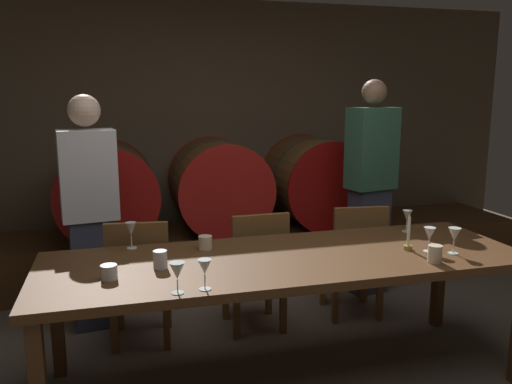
{
  "coord_description": "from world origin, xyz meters",
  "views": [
    {
      "loc": [
        -0.89,
        -2.32,
        1.69
      ],
      "look_at": [
        -0.06,
        0.75,
        1.07
      ],
      "focal_mm": 36.4,
      "sensor_mm": 36.0,
      "label": 1
    }
  ],
  "objects_px": {
    "wine_barrel_left": "(108,191)",
    "wine_glass_center_right": "(430,235)",
    "chair_left": "(140,276)",
    "cup_far_left": "(109,272)",
    "guest_right": "(370,186)",
    "cup_far_right": "(435,254)",
    "chair_right": "(355,255)",
    "dining_table": "(286,267)",
    "guest_left": "(90,211)",
    "wine_glass_far_right": "(454,235)",
    "wine_glass_right": "(407,216)",
    "wine_barrel_center": "(218,186)",
    "wine_glass_far_left": "(131,230)",
    "chair_center": "(256,265)",
    "cup_center_right": "(205,243)",
    "wine_barrel_right": "(315,181)",
    "candle_center": "(408,239)",
    "cup_center_left": "(160,260)",
    "wine_glass_left": "(177,272)",
    "wine_glass_center_left": "(205,268)"
  },
  "relations": [
    {
      "from": "wine_barrel_left",
      "to": "wine_glass_center_right",
      "type": "relative_size",
      "value": 6.13
    },
    {
      "from": "chair_left",
      "to": "cup_far_left",
      "type": "bearing_deg",
      "value": 84.51
    },
    {
      "from": "guest_right",
      "to": "cup_far_right",
      "type": "distance_m",
      "value": 1.5
    },
    {
      "from": "chair_right",
      "to": "dining_table",
      "type": "bearing_deg",
      "value": 48.96
    },
    {
      "from": "guest_left",
      "to": "wine_glass_far_right",
      "type": "distance_m",
      "value": 2.41
    },
    {
      "from": "guest_left",
      "to": "wine_glass_right",
      "type": "bearing_deg",
      "value": 152.46
    },
    {
      "from": "dining_table",
      "to": "chair_left",
      "type": "height_order",
      "value": "chair_left"
    },
    {
      "from": "guest_left",
      "to": "wine_barrel_center",
      "type": "bearing_deg",
      "value": -147.67
    },
    {
      "from": "cup_far_right",
      "to": "cup_far_left",
      "type": "bearing_deg",
      "value": 173.4
    },
    {
      "from": "wine_glass_far_left",
      "to": "wine_glass_far_right",
      "type": "relative_size",
      "value": 1.05
    },
    {
      "from": "chair_center",
      "to": "cup_center_right",
      "type": "xyz_separation_m",
      "value": [
        -0.43,
        -0.41,
        0.32
      ]
    },
    {
      "from": "wine_barrel_right",
      "to": "cup_far_left",
      "type": "distance_m",
      "value": 2.83
    },
    {
      "from": "dining_table",
      "to": "chair_right",
      "type": "xyz_separation_m",
      "value": [
        0.78,
        0.69,
        -0.21
      ]
    },
    {
      "from": "wine_glass_right",
      "to": "cup_far_left",
      "type": "bearing_deg",
      "value": -167.99
    },
    {
      "from": "wine_glass_right",
      "to": "chair_center",
      "type": "bearing_deg",
      "value": 158.63
    },
    {
      "from": "wine_glass_center_right",
      "to": "wine_glass_far_right",
      "type": "distance_m",
      "value": 0.14
    },
    {
      "from": "dining_table",
      "to": "guest_right",
      "type": "bearing_deg",
      "value": 45.58
    },
    {
      "from": "candle_center",
      "to": "cup_far_right",
      "type": "distance_m",
      "value": 0.25
    },
    {
      "from": "wine_glass_center_right",
      "to": "chair_left",
      "type": "bearing_deg",
      "value": 154.16
    },
    {
      "from": "wine_glass_right",
      "to": "wine_glass_far_right",
      "type": "distance_m",
      "value": 0.5
    },
    {
      "from": "dining_table",
      "to": "cup_far_right",
      "type": "height_order",
      "value": "cup_far_right"
    },
    {
      "from": "wine_barrel_right",
      "to": "chair_center",
      "type": "height_order",
      "value": "wine_barrel_right"
    },
    {
      "from": "chair_right",
      "to": "cup_far_right",
      "type": "xyz_separation_m",
      "value": [
        -0.02,
        -1.01,
        0.32
      ]
    },
    {
      "from": "guest_left",
      "to": "wine_glass_far_left",
      "type": "relative_size",
      "value": 10.37
    },
    {
      "from": "chair_center",
      "to": "chair_left",
      "type": "bearing_deg",
      "value": -0.62
    },
    {
      "from": "guest_left",
      "to": "chair_left",
      "type": "bearing_deg",
      "value": 121.02
    },
    {
      "from": "candle_center",
      "to": "cup_center_left",
      "type": "xyz_separation_m",
      "value": [
        -1.46,
        0.05,
        -0.01
      ]
    },
    {
      "from": "wine_barrel_center",
      "to": "guest_right",
      "type": "height_order",
      "value": "guest_right"
    },
    {
      "from": "guest_right",
      "to": "wine_glass_far_right",
      "type": "xyz_separation_m",
      "value": [
        -0.16,
        -1.34,
        -0.05
      ]
    },
    {
      "from": "wine_barrel_left",
      "to": "wine_glass_far_right",
      "type": "height_order",
      "value": "wine_barrel_left"
    },
    {
      "from": "candle_center",
      "to": "chair_center",
      "type": "bearing_deg",
      "value": 135.32
    },
    {
      "from": "guest_left",
      "to": "wine_barrel_left",
      "type": "bearing_deg",
      "value": -104.38
    },
    {
      "from": "cup_center_left",
      "to": "wine_barrel_left",
      "type": "bearing_deg",
      "value": 98.16
    },
    {
      "from": "guest_right",
      "to": "wine_glass_far_left",
      "type": "height_order",
      "value": "guest_right"
    },
    {
      "from": "wine_glass_left",
      "to": "cup_far_left",
      "type": "distance_m",
      "value": 0.42
    },
    {
      "from": "wine_barrel_left",
      "to": "cup_far_left",
      "type": "relative_size",
      "value": 10.89
    },
    {
      "from": "wine_glass_right",
      "to": "cup_far_left",
      "type": "distance_m",
      "value": 1.97
    },
    {
      "from": "wine_barrel_left",
      "to": "wine_glass_far_right",
      "type": "bearing_deg",
      "value": -47.98
    },
    {
      "from": "wine_glass_center_left",
      "to": "wine_glass_right",
      "type": "bearing_deg",
      "value": 24.32
    },
    {
      "from": "wine_barrel_center",
      "to": "candle_center",
      "type": "bearing_deg",
      "value": -69.62
    },
    {
      "from": "wine_barrel_center",
      "to": "dining_table",
      "type": "distance_m",
      "value": 1.97
    },
    {
      "from": "wine_glass_center_left",
      "to": "wine_barrel_center",
      "type": "bearing_deg",
      "value": 77.33
    },
    {
      "from": "guest_right",
      "to": "candle_center",
      "type": "bearing_deg",
      "value": 61.75
    },
    {
      "from": "cup_far_left",
      "to": "chair_left",
      "type": "bearing_deg",
      "value": 77.25
    },
    {
      "from": "wine_glass_left",
      "to": "chair_left",
      "type": "bearing_deg",
      "value": 97.32
    },
    {
      "from": "wine_barrel_right",
      "to": "wine_glass_center_right",
      "type": "relative_size",
      "value": 6.13
    },
    {
      "from": "wine_barrel_left",
      "to": "wine_glass_far_left",
      "type": "height_order",
      "value": "wine_barrel_left"
    },
    {
      "from": "guest_right",
      "to": "wine_glass_center_left",
      "type": "height_order",
      "value": "guest_right"
    },
    {
      "from": "chair_left",
      "to": "wine_glass_left",
      "type": "bearing_deg",
      "value": 104.57
    },
    {
      "from": "wine_glass_far_left",
      "to": "cup_far_right",
      "type": "xyz_separation_m",
      "value": [
        1.61,
        -0.71,
        -0.07
      ]
    }
  ]
}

